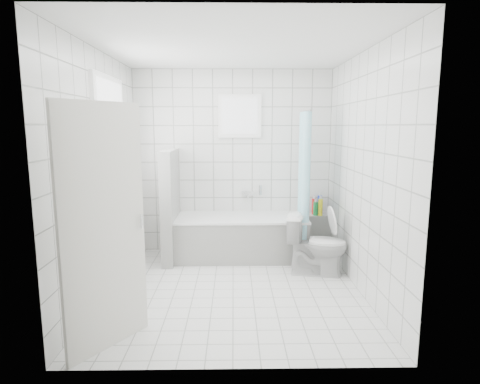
{
  "coord_description": "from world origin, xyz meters",
  "views": [
    {
      "loc": [
        0.01,
        -4.26,
        1.81
      ],
      "look_at": [
        0.08,
        0.35,
        1.05
      ],
      "focal_mm": 30.0,
      "sensor_mm": 36.0,
      "label": 1
    }
  ],
  "objects": [
    {
      "name": "ground",
      "position": [
        0.0,
        0.0,
        0.0
      ],
      "size": [
        3.0,
        3.0,
        0.0
      ],
      "primitive_type": "plane",
      "color": "white",
      "rests_on": "ground"
    },
    {
      "name": "ceiling",
      "position": [
        0.0,
        0.0,
        2.6
      ],
      "size": [
        3.0,
        3.0,
        0.0
      ],
      "primitive_type": "plane",
      "rotation": [
        3.14,
        0.0,
        0.0
      ],
      "color": "white",
      "rests_on": "ground"
    },
    {
      "name": "wall_back",
      "position": [
        0.0,
        1.5,
        1.3
      ],
      "size": [
        2.8,
        0.02,
        2.6
      ],
      "primitive_type": "cube",
      "color": "white",
      "rests_on": "ground"
    },
    {
      "name": "wall_front",
      "position": [
        0.0,
        -1.5,
        1.3
      ],
      "size": [
        2.8,
        0.02,
        2.6
      ],
      "primitive_type": "cube",
      "color": "white",
      "rests_on": "ground"
    },
    {
      "name": "wall_left",
      "position": [
        -1.4,
        0.0,
        1.3
      ],
      "size": [
        0.02,
        3.0,
        2.6
      ],
      "primitive_type": "cube",
      "color": "white",
      "rests_on": "ground"
    },
    {
      "name": "wall_right",
      "position": [
        1.4,
        0.0,
        1.3
      ],
      "size": [
        0.02,
        3.0,
        2.6
      ],
      "primitive_type": "cube",
      "color": "white",
      "rests_on": "ground"
    },
    {
      "name": "window_left",
      "position": [
        -1.35,
        0.3,
        1.6
      ],
      "size": [
        0.01,
        0.9,
        1.4
      ],
      "primitive_type": "cube",
      "color": "white",
      "rests_on": "wall_left"
    },
    {
      "name": "window_back",
      "position": [
        0.1,
        1.46,
        1.95
      ],
      "size": [
        0.5,
        0.01,
        0.5
      ],
      "primitive_type": "cube",
      "color": "white",
      "rests_on": "wall_back"
    },
    {
      "name": "window_sill",
      "position": [
        -1.31,
        0.3,
        0.86
      ],
      "size": [
        0.18,
        1.02,
        0.08
      ],
      "primitive_type": "cube",
      "color": "white",
      "rests_on": "wall_left"
    },
    {
      "name": "door",
      "position": [
        -1.02,
        -1.15,
        1.0
      ],
      "size": [
        0.49,
        0.68,
        2.0
      ],
      "primitive_type": "cube",
      "rotation": [
        0.0,
        0.0,
        -0.6
      ],
      "color": "silver",
      "rests_on": "ground"
    },
    {
      "name": "bathtub",
      "position": [
        0.12,
        1.12,
        0.29
      ],
      "size": [
        1.79,
        0.77,
        0.58
      ],
      "color": "white",
      "rests_on": "ground"
    },
    {
      "name": "partition_wall",
      "position": [
        -0.84,
        1.07,
        0.75
      ],
      "size": [
        0.15,
        0.85,
        1.5
      ],
      "primitive_type": "cube",
      "color": "white",
      "rests_on": "ground"
    },
    {
      "name": "tiled_ledge",
      "position": [
        1.21,
        1.38,
        0.28
      ],
      "size": [
        0.4,
        0.24,
        0.55
      ],
      "primitive_type": "cube",
      "color": "white",
      "rests_on": "ground"
    },
    {
      "name": "toilet",
      "position": [
        1.03,
        0.47,
        0.37
      ],
      "size": [
        0.79,
        0.55,
        0.74
      ],
      "primitive_type": "imported",
      "rotation": [
        0.0,
        0.0,
        1.37
      ],
      "color": "white",
      "rests_on": "ground"
    },
    {
      "name": "curtain_rod",
      "position": [
        0.95,
        1.1,
        2.0
      ],
      "size": [
        0.02,
        0.8,
        0.02
      ],
      "primitive_type": "cylinder",
      "rotation": [
        1.57,
        0.0,
        0.0
      ],
      "color": "silver",
      "rests_on": "wall_back"
    },
    {
      "name": "shower_curtain",
      "position": [
        0.95,
        0.97,
        1.1
      ],
      "size": [
        0.14,
        0.48,
        1.78
      ],
      "primitive_type": null,
      "color": "#4FD0E7",
      "rests_on": "curtain_rod"
    },
    {
      "name": "tub_faucet",
      "position": [
        0.22,
        1.46,
        0.85
      ],
      "size": [
        0.18,
        0.06,
        0.06
      ],
      "primitive_type": "cube",
      "color": "silver",
      "rests_on": "wall_back"
    },
    {
      "name": "sill_bottles",
      "position": [
        -1.3,
        0.32,
        1.03
      ],
      "size": [
        0.18,
        0.45,
        0.33
      ],
      "color": "white",
      "rests_on": "window_sill"
    },
    {
      "name": "ledge_bottles",
      "position": [
        1.22,
        1.36,
        0.67
      ],
      "size": [
        0.14,
        0.16,
        0.27
      ],
      "color": "blue",
      "rests_on": "tiled_ledge"
    }
  ]
}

